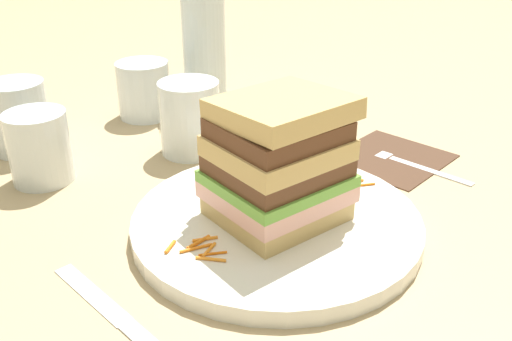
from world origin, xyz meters
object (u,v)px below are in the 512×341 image
(knife, at_px, (126,324))
(water_bottle, at_px, (204,39))
(sandwich, at_px, (279,161))
(napkin_dark, at_px, (391,157))
(juice_glass, at_px, (190,122))
(empty_tumbler_1, at_px, (144,90))
(empty_tumbler_0, at_px, (39,147))
(fork, at_px, (407,160))
(main_plate, at_px, (277,223))
(empty_tumbler_2, at_px, (19,117))

(knife, relative_size, water_bottle, 0.84)
(water_bottle, bearing_deg, sandwich, -120.83)
(napkin_dark, bearing_deg, juice_glass, 128.94)
(juice_glass, relative_size, water_bottle, 0.40)
(empty_tumbler_1, bearing_deg, empty_tumbler_0, -158.45)
(water_bottle, distance_m, empty_tumbler_1, 0.12)
(napkin_dark, distance_m, fork, 0.02)
(main_plate, distance_m, napkin_dark, 0.23)
(fork, height_order, empty_tumbler_2, empty_tumbler_2)
(main_plate, xyz_separation_m, knife, (-0.19, -0.01, -0.01))
(sandwich, xyz_separation_m, fork, (0.23, -0.01, -0.07))
(knife, height_order, water_bottle, water_bottle)
(sandwich, distance_m, napkin_dark, 0.24)
(main_plate, bearing_deg, knife, -177.81)
(sandwich, relative_size, juice_glass, 1.42)
(napkin_dark, height_order, juice_glass, juice_glass)
(main_plate, relative_size, juice_glass, 3.08)
(empty_tumbler_0, bearing_deg, fork, -40.61)
(empty_tumbler_1, bearing_deg, knife, -128.53)
(main_plate, bearing_deg, empty_tumbler_2, 102.64)
(juice_glass, bearing_deg, knife, -139.54)
(empty_tumbler_0, bearing_deg, sandwich, -68.33)
(sandwich, height_order, water_bottle, water_bottle)
(main_plate, xyz_separation_m, napkin_dark, (0.23, 0.01, -0.01))
(main_plate, bearing_deg, juice_glass, 72.76)
(fork, height_order, juice_glass, juice_glass)
(empty_tumbler_1, bearing_deg, napkin_dark, -70.08)
(juice_glass, relative_size, empty_tumbler_2, 1.02)
(napkin_dark, xyz_separation_m, empty_tumbler_0, (-0.34, 0.27, 0.04))
(juice_glass, height_order, empty_tumbler_2, juice_glass)
(empty_tumbler_1, xyz_separation_m, empty_tumbler_2, (-0.19, 0.02, 0.00))
(sandwich, bearing_deg, water_bottle, 59.17)
(fork, xyz_separation_m, water_bottle, (-0.03, 0.34, 0.10))
(water_bottle, bearing_deg, empty_tumbler_1, 160.17)
(knife, xyz_separation_m, juice_glass, (0.25, 0.22, 0.04))
(main_plate, height_order, juice_glass, juice_glass)
(knife, relative_size, empty_tumbler_1, 2.42)
(empty_tumbler_0, distance_m, empty_tumbler_2, 0.10)
(fork, distance_m, juice_glass, 0.28)
(main_plate, relative_size, water_bottle, 1.22)
(fork, relative_size, empty_tumbler_1, 2.00)
(napkin_dark, height_order, knife, same)
(juice_glass, bearing_deg, empty_tumbler_2, 132.26)
(knife, height_order, empty_tumbler_1, empty_tumbler_1)
(empty_tumbler_0, bearing_deg, knife, -105.96)
(napkin_dark, bearing_deg, water_bottle, 96.12)
(napkin_dark, distance_m, empty_tumbler_0, 0.43)
(knife, xyz_separation_m, empty_tumbler_0, (0.08, 0.28, 0.04))
(napkin_dark, bearing_deg, empty_tumbler_2, 130.47)
(sandwich, height_order, empty_tumbler_1, sandwich)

